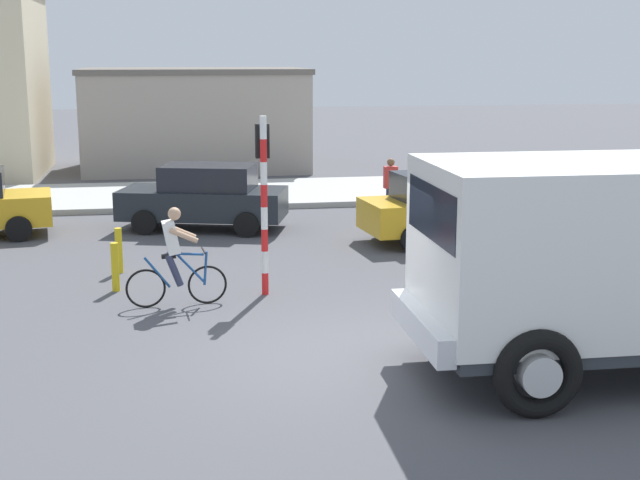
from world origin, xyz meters
The scene contains 11 objects.
ground_plane centered at (0.00, 0.00, 0.00)m, with size 120.00×120.00×0.00m, color #4C4C51.
sidewalk_far centered at (0.00, 14.89, 0.08)m, with size 80.00×5.00×0.16m, color #ADADA8.
truck_foreground centered at (3.57, -1.21, 1.67)m, with size 5.47×2.93×2.90m.
cyclist centered at (-2.19, 3.12, 0.86)m, with size 1.73×0.50×1.72m.
traffic_light_pole centered at (-0.60, 3.67, 2.07)m, with size 0.24×0.43×3.20m.
car_red_near centered at (4.07, 7.45, 0.82)m, with size 4.15×2.18×1.60m.
car_white_mid centered at (-1.39, 9.88, 0.82)m, with size 4.32×2.75×1.60m.
pedestrian_near_kerb centered at (3.40, 10.24, 0.85)m, with size 0.34×0.22×1.62m.
bollard_near centered at (-3.27, 4.29, 0.45)m, with size 0.14×0.14×0.90m, color gold.
bollard_far centered at (-3.27, 5.69, 0.45)m, with size 0.14×0.14×0.90m, color gold.
building_mid_block centered at (-1.18, 22.02, 1.87)m, with size 8.22×5.70×3.73m.
Camera 1 is at (-2.26, -11.75, 4.26)m, focal length 49.65 mm.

